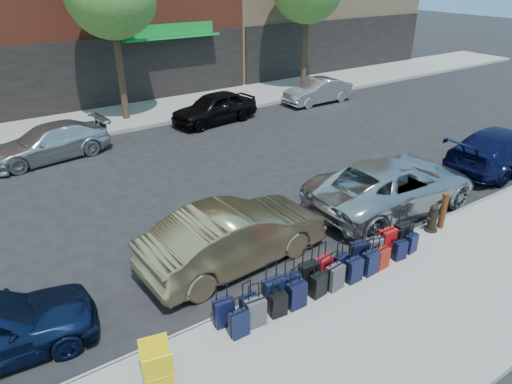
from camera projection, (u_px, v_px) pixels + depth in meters
ground at (219, 203)px, 13.89m from camera, size 120.00×120.00×0.00m
sidewalk_near at (381, 328)px, 9.03m from camera, size 60.00×4.00×0.15m
sidewalk_far at (113, 119)px, 21.29m from camera, size 60.00×4.00×0.15m
curb_near at (315, 276)px, 10.53m from camera, size 60.00×0.08×0.15m
curb_far at (128, 130)px, 19.79m from camera, size 60.00×0.08×0.15m
suitcase_front_0 at (224, 312)px, 8.88m from camera, size 0.42×0.25×0.96m
suitcase_front_1 at (249, 306)px, 9.08m from camera, size 0.37×0.24×0.85m
suitcase_front_2 at (273, 293)px, 9.35m from camera, size 0.45×0.25×1.07m
suitcase_front_3 at (291, 286)px, 9.62m from camera, size 0.40×0.23×0.95m
suitcase_front_4 at (308, 275)px, 9.91m from camera, size 0.44×0.27×1.01m
suitcase_front_5 at (323, 269)px, 10.15m from camera, size 0.42×0.26×0.95m
suitcase_front_6 at (341, 265)px, 10.33m from camera, size 0.39×0.26×0.87m
suitcase_front_7 at (358, 254)px, 10.64m from camera, size 0.45×0.31×1.01m
suitcase_front_8 at (374, 249)px, 10.86m from camera, size 0.42×0.29×0.94m
suitcase_front_9 at (387, 241)px, 11.11m from camera, size 0.44×0.25×1.05m
suitcase_front_10 at (402, 235)px, 11.34m from camera, size 0.46×0.28×1.06m
suitcase_back_0 at (239, 324)px, 8.63m from camera, size 0.37×0.21×0.87m
suitcase_back_1 at (255, 312)px, 8.88m from camera, size 0.42×0.27×0.95m
suitcase_back_2 at (278, 305)px, 9.14m from camera, size 0.36×0.23×0.83m
suitcase_back_3 at (296, 295)px, 9.35m from camera, size 0.40×0.24×0.95m
suitcase_back_4 at (318, 285)px, 9.69m from camera, size 0.38×0.25×0.86m
suitcase_back_5 at (335, 277)px, 9.89m from camera, size 0.42×0.27×0.94m
suitcase_back_6 at (354, 270)px, 10.13m from camera, size 0.38×0.23×0.91m
suitcase_back_7 at (370, 263)px, 10.37m from camera, size 0.40×0.24×0.92m
suitcase_back_8 at (382, 258)px, 10.59m from camera, size 0.36×0.22×0.84m
suitcase_back_9 at (400, 250)px, 10.91m from camera, size 0.35×0.23×0.78m
suitcase_back_10 at (411, 243)px, 11.19m from camera, size 0.35×0.23×0.78m
fire_hydrant at (433, 219)px, 12.05m from camera, size 0.39×0.34×0.76m
bollard at (443, 210)px, 12.11m from camera, size 0.19×0.19×1.01m
display_rack at (157, 367)px, 7.51m from camera, size 0.59×0.63×0.87m
car_near_1 at (235, 236)px, 10.80m from camera, size 4.73×1.93×1.53m
car_near_2 at (393, 184)px, 13.34m from camera, size 5.48×2.60×1.51m
car_near_3 at (502, 149)px, 16.01m from camera, size 5.07×2.28×1.44m
car_far_1 at (49, 142)px, 16.84m from camera, size 4.57×2.36×1.27m
car_far_2 at (215, 108)px, 20.75m from camera, size 4.24×2.12×1.39m
car_far_3 at (318, 91)px, 23.73m from camera, size 3.81×1.35×1.25m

